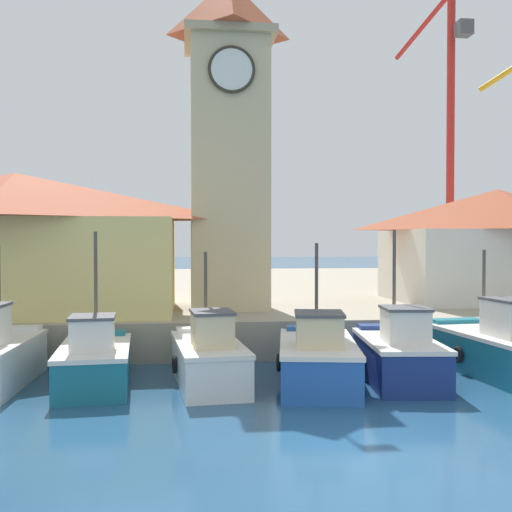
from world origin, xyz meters
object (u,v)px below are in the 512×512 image
object	(u,v)px
fishing_boat_right_inner	(497,348)
warehouse_right	(498,244)
fishing_boat_mid_left	(208,357)
fishing_boat_center	(317,358)
fishing_boat_left_inner	(95,360)
port_crane_near	(449,167)
warehouse_left	(16,242)
clock_tower	(229,135)
fishing_boat_mid_right	(399,355)

from	to	relation	value
fishing_boat_right_inner	warehouse_right	xyz separation A→B (m)	(4.77, 8.71, 3.13)
fishing_boat_mid_left	fishing_boat_center	size ratio (longest dim) A/B	0.94
fishing_boat_left_inner	port_crane_near	size ratio (longest dim) A/B	0.21
fishing_boat_left_inner	fishing_boat_right_inner	distance (m)	11.88
fishing_boat_left_inner	port_crane_near	bearing A→B (deg)	48.37
fishing_boat_center	warehouse_right	xyz separation A→B (m)	(10.46, 9.39, 3.19)
fishing_boat_center	port_crane_near	bearing A→B (deg)	58.45
fishing_boat_center	warehouse_left	distance (m)	12.62
fishing_boat_center	warehouse_left	xyz separation A→B (m)	(-10.01, 6.96, 3.27)
fishing_boat_left_inner	clock_tower	distance (m)	11.29
warehouse_left	warehouse_right	size ratio (longest dim) A/B	1.25
fishing_boat_right_inner	port_crane_near	world-z (taller)	port_crane_near
warehouse_left	port_crane_near	xyz separation A→B (m)	(24.95, 17.37, 5.34)
fishing_boat_mid_right	clock_tower	xyz separation A→B (m)	(-4.33, 7.64, 7.54)
fishing_boat_center	fishing_boat_mid_right	xyz separation A→B (m)	(2.40, 0.10, 0.03)
fishing_boat_mid_left	clock_tower	size ratio (longest dim) A/B	0.32
fishing_boat_left_inner	warehouse_left	world-z (taller)	warehouse_left
fishing_boat_mid_right	clock_tower	world-z (taller)	clock_tower
fishing_boat_mid_right	port_crane_near	xyz separation A→B (m)	(12.55, 24.23, 8.59)
fishing_boat_mid_left	port_crane_near	distance (m)	31.10
fishing_boat_mid_left	warehouse_left	world-z (taller)	warehouse_left
fishing_boat_left_inner	fishing_boat_center	world-z (taller)	fishing_boat_left_inner
clock_tower	warehouse_right	bearing A→B (deg)	7.58
fishing_boat_mid_right	fishing_boat_mid_left	bearing A→B (deg)	176.18
clock_tower	warehouse_right	xyz separation A→B (m)	(12.39, 1.65, -4.38)
clock_tower	fishing_boat_mid_right	bearing A→B (deg)	-60.43
fishing_boat_center	warehouse_left	size ratio (longest dim) A/B	0.42
fishing_boat_mid_left	fishing_boat_left_inner	bearing A→B (deg)	178.30
fishing_boat_right_inner	warehouse_right	distance (m)	10.41
fishing_boat_mid_right	warehouse_left	xyz separation A→B (m)	(-12.40, 6.86, 3.25)
port_crane_near	warehouse_right	bearing A→B (deg)	-106.69
fishing_boat_left_inner	fishing_boat_mid_left	xyz separation A→B (m)	(3.15, -0.09, 0.03)
fishing_boat_right_inner	port_crane_near	xyz separation A→B (m)	(9.26, 23.65, 8.56)
port_crane_near	fishing_boat_right_inner	bearing A→B (deg)	-111.37
fishing_boat_left_inner	port_crane_near	xyz separation A→B (m)	(21.13, 23.78, 8.65)
port_crane_near	warehouse_left	bearing A→B (deg)	-145.15
fishing_boat_center	fishing_boat_mid_left	bearing A→B (deg)	171.33
fishing_boat_right_inner	clock_tower	distance (m)	12.82
fishing_boat_left_inner	fishing_boat_right_inner	size ratio (longest dim) A/B	0.84
warehouse_right	fishing_boat_mid_right	bearing A→B (deg)	-130.97
warehouse_left	warehouse_right	xyz separation A→B (m)	(20.47, 2.42, -0.09)
fishing_boat_mid_left	port_crane_near	world-z (taller)	port_crane_near
fishing_boat_mid_left	fishing_boat_mid_right	world-z (taller)	fishing_boat_mid_right
fishing_boat_left_inner	fishing_boat_center	bearing A→B (deg)	-5.13
clock_tower	port_crane_near	distance (m)	23.69
fishing_boat_center	fishing_boat_mid_right	size ratio (longest dim) A/B	1.12
fishing_boat_left_inner	port_crane_near	distance (m)	32.97
fishing_boat_right_inner	warehouse_left	distance (m)	17.21
fishing_boat_right_inner	warehouse_right	bearing A→B (deg)	61.26
fishing_boat_mid_right	port_crane_near	distance (m)	28.61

